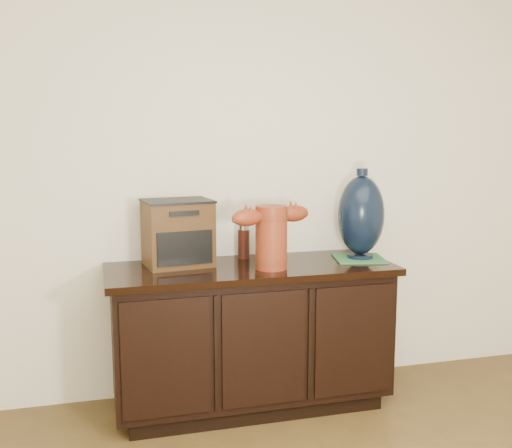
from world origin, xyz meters
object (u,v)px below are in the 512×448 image
object	(u,v)px
tv_radio	(178,233)
lamp_base	(361,216)
sideboard	(251,335)
spray_can	(244,242)
terracotta_vessel	(271,233)

from	to	relation	value
tv_radio	lamp_base	world-z (taller)	lamp_base
sideboard	lamp_base	distance (m)	0.86
tv_radio	spray_can	size ratio (longest dim) A/B	2.02
terracotta_vessel	tv_radio	world-z (taller)	tv_radio
sideboard	spray_can	world-z (taller)	spray_can
sideboard	spray_can	xyz separation A→B (m)	(0.01, 0.19, 0.46)
sideboard	terracotta_vessel	size ratio (longest dim) A/B	3.28
spray_can	terracotta_vessel	bearing A→B (deg)	-75.43
sideboard	tv_radio	distance (m)	0.65
sideboard	lamp_base	world-z (taller)	lamp_base
spray_can	sideboard	bearing A→B (deg)	-92.77
sideboard	spray_can	bearing A→B (deg)	87.23
tv_radio	terracotta_vessel	bearing A→B (deg)	-32.36
lamp_base	spray_can	distance (m)	0.64
sideboard	tv_radio	xyz separation A→B (m)	(-0.36, 0.11, 0.54)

